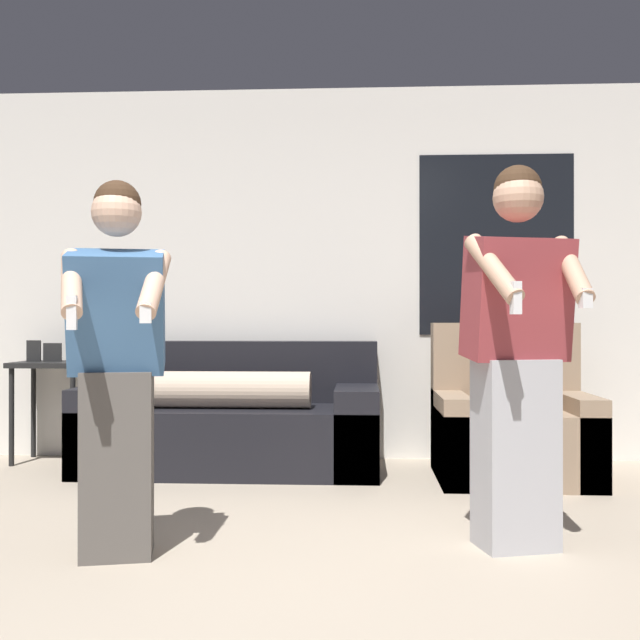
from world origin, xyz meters
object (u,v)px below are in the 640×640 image
at_px(side_table, 52,378).
at_px(person_left, 117,367).
at_px(couch, 232,423).
at_px(armchair, 512,426).
at_px(person_right, 517,354).

xyz_separation_m(side_table, person_left, (1.17, -2.11, 0.21)).
relative_size(side_table, person_left, 0.54).
bearing_deg(person_left, side_table, 118.91).
height_order(couch, person_left, person_left).
bearing_deg(side_table, couch, -8.33).
bearing_deg(person_left, couch, 85.29).
xyz_separation_m(couch, person_left, (-0.16, -1.92, 0.49)).
relative_size(couch, armchair, 1.99).
xyz_separation_m(couch, person_right, (1.55, -1.70, 0.54)).
distance_m(armchair, person_right, 1.60).
height_order(side_table, person_left, person_left).
xyz_separation_m(couch, side_table, (-1.32, 0.19, 0.28)).
relative_size(armchair, side_table, 1.14).
bearing_deg(person_right, side_table, 146.63).
height_order(armchair, side_table, armchair).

